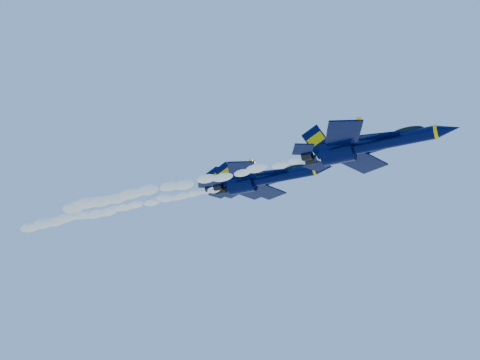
% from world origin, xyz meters
% --- Properties ---
extents(jet_lead, '(18.93, 15.53, 7.04)m').
position_xyz_m(jet_lead, '(22.05, -13.00, 148.29)').
color(jet_lead, black).
extents(smoke_trail_jet_lead, '(38.86, 1.96, 1.76)m').
position_xyz_m(smoke_trail_jet_lead, '(-5.47, -13.00, 147.90)').
color(smoke_trail_jet_lead, white).
extents(jet_second, '(18.26, 14.98, 6.78)m').
position_xyz_m(jet_second, '(4.74, -4.24, 150.65)').
color(jet_second, black).
extents(smoke_trail_jet_second, '(38.86, 1.89, 1.70)m').
position_xyz_m(smoke_trail_jet_second, '(-22.49, -4.24, 150.27)').
color(smoke_trail_jet_second, white).
extents(jet_third, '(18.16, 14.89, 6.75)m').
position_xyz_m(jet_third, '(-2.09, 5.53, 155.44)').
color(jet_third, black).
extents(smoke_trail_jet_third, '(38.86, 1.88, 1.69)m').
position_xyz_m(smoke_trail_jet_third, '(-29.28, 5.53, 155.06)').
color(smoke_trail_jet_third, white).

